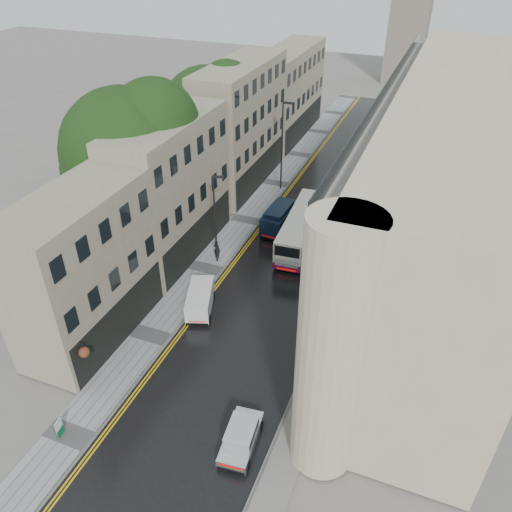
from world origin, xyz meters
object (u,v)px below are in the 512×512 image
Objects in this scene: silver_hatchback at (220,454)px; estate_sign at (59,428)px; cream_bus at (281,243)px; white_lorry at (339,190)px; navy_van at (263,224)px; lamp_post_far at (282,147)px; tree_far at (207,127)px; pedestrian at (217,249)px; lamp_post_near at (215,221)px; white_van at (187,312)px; tree_near at (128,172)px.

estate_sign is at bearing -174.46° from silver_hatchback.
white_lorry is (2.42, 9.58, 0.82)m from cream_bus.
navy_van is 0.53× the size of lamp_post_far.
cream_bus is 19.15m from silver_hatchback.
tree_far reaches higher than estate_sign.
pedestrian reaches higher than estate_sign.
pedestrian is 2.98m from lamp_post_near.
lamp_post_near is at bearing -131.37° from white_lorry.
pedestrian is (-2.21, -4.69, -0.30)m from navy_van.
silver_hatchback is 0.94× the size of white_van.
tree_far is 32.79m from silver_hatchback.
navy_van is at bearing -84.21° from lamp_post_far.
cream_bus is 21.28m from estate_sign.
cream_bus is at bearing -42.71° from navy_van.
navy_van is at bearing 74.78° from estate_sign.
white_lorry is (13.70, -0.41, -4.06)m from tree_far.
cream_bus is at bearing -41.52° from tree_far.
tree_far is 1.67× the size of lamp_post_near.
pedestrian is (-7.16, -11.73, -1.24)m from white_lorry.
cream_bus reaches higher than silver_hatchback.
tree_near reaches higher than lamp_post_far.
white_van is at bearing -68.33° from tree_far.
navy_van is at bearing -40.44° from tree_far.
tree_far is 22.05m from white_van.
cream_bus is 1.19× the size of white_lorry.
lamp_post_near is at bearing 79.13° from estate_sign.
cream_bus is 2.06× the size of navy_van.
tree_far is 14.30m from white_lorry.
cream_bus is 10.46m from white_van.
white_van is 22.01m from lamp_post_far.
estate_sign is (6.24, -17.58, -6.30)m from tree_near.
pedestrian is at bearing 7.13° from tree_near.
estate_sign is at bearing -108.33° from cream_bus.
navy_van is 2.95× the size of pedestrian.
tree_near is 19.42m from white_lorry.
lamp_post_far is at bearing 79.52° from estate_sign.
tree_far is 14.49m from lamp_post_near.
cream_bus reaches higher than pedestrian.
white_van is 7.96m from lamp_post_near.
cream_bus is 5.23m from pedestrian.
tree_far is at bearing 98.26° from lamp_post_near.
cream_bus is 9.91m from white_lorry.
silver_hatchback is (14.88, -15.85, -6.26)m from tree_near.
lamp_post_far is 32.65m from estate_sign.
cream_bus is 12.90m from lamp_post_far.
tree_far is 31.65m from estate_sign.
lamp_post_far is (-6.53, 2.22, 2.39)m from white_lorry.
white_van is 10.88m from estate_sign.
tree_near is at bearing -169.21° from cream_bus.
tree_near is at bearing -146.20° from navy_van.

